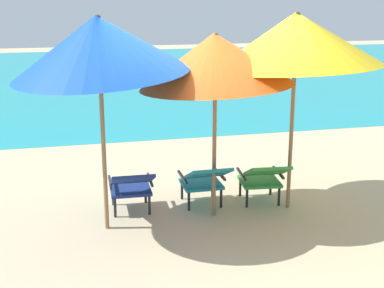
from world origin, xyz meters
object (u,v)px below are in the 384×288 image
(lounge_chair_center, at_px, (205,179))
(beach_umbrella_right, at_px, (296,40))
(beach_umbrella_left, at_px, (99,45))
(lounge_chair_right, at_px, (263,177))
(lounge_chair_left, at_px, (131,185))
(beach_umbrella_center, at_px, (215,60))

(lounge_chair_center, height_order, beach_umbrella_right, beach_umbrella_right)
(beach_umbrella_left, bearing_deg, lounge_chair_right, 6.55)
(lounge_chair_left, relative_size, beach_umbrella_left, 0.32)
(lounge_chair_center, distance_m, beach_umbrella_right, 2.12)
(lounge_chair_right, height_order, beach_umbrella_center, beach_umbrella_center)
(lounge_chair_left, height_order, lounge_chair_center, same)
(lounge_chair_right, distance_m, beach_umbrella_center, 1.76)
(lounge_chair_right, distance_m, beach_umbrella_left, 2.77)
(beach_umbrella_left, relative_size, beach_umbrella_right, 0.92)
(lounge_chair_left, distance_m, beach_umbrella_left, 1.87)
(lounge_chair_left, xyz_separation_m, beach_umbrella_right, (2.06, -0.24, 1.80))
(lounge_chair_right, xyz_separation_m, beach_umbrella_center, (-0.73, -0.16, 1.59))
(beach_umbrella_right, bearing_deg, beach_umbrella_center, -178.70)
(lounge_chair_right, bearing_deg, lounge_chair_center, 172.95)
(beach_umbrella_left, height_order, beach_umbrella_right, beach_umbrella_left)
(lounge_chair_center, bearing_deg, lounge_chair_right, -7.05)
(lounge_chair_left, distance_m, lounge_chair_center, 0.96)
(lounge_chair_right, bearing_deg, beach_umbrella_right, -24.04)
(lounge_chair_left, xyz_separation_m, lounge_chair_right, (1.75, -0.10, 0.00))
(lounge_chair_center, xyz_separation_m, beach_umbrella_left, (-1.32, -0.34, 1.80))
(lounge_chair_left, xyz_separation_m, lounge_chair_center, (0.96, -0.00, 0.00))
(beach_umbrella_left, bearing_deg, beach_umbrella_center, 3.29)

